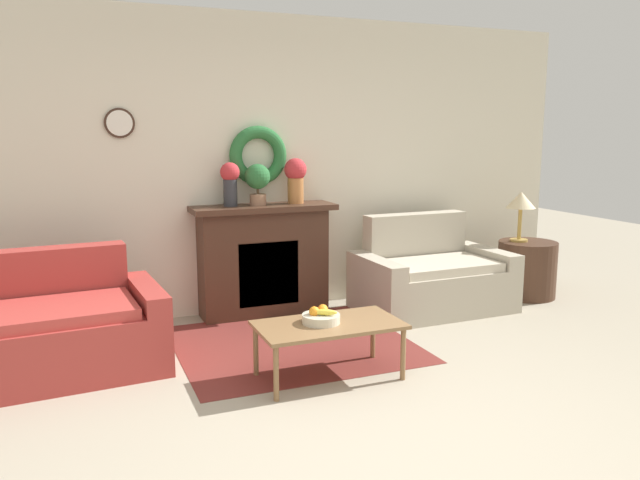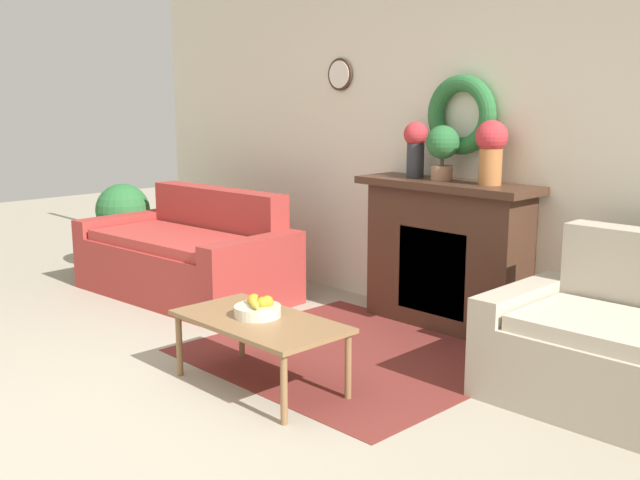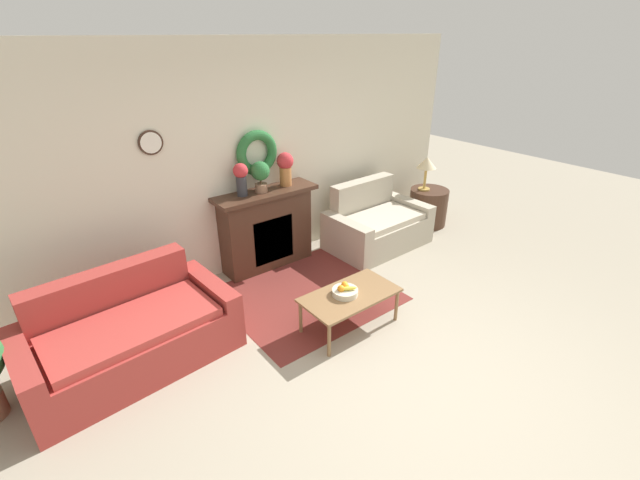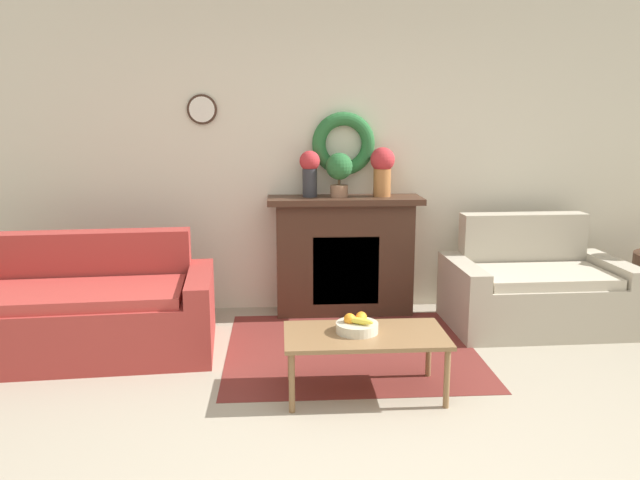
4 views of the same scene
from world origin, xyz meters
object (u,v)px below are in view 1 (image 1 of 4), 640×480
(couch_left, at_px, (28,333))
(vase_on_mantel_right, at_px, (295,177))
(potted_plant_on_mantel, at_px, (258,180))
(table_lamp, at_px, (521,203))
(fruit_bowl, at_px, (321,317))
(vase_on_mantel_left, at_px, (230,181))
(loveseat_right, at_px, (431,278))
(coffee_table, at_px, (329,328))
(fireplace, at_px, (264,259))
(side_table_by_loveseat, at_px, (527,269))

(couch_left, xyz_separation_m, vase_on_mantel_right, (2.25, 0.80, 0.95))
(potted_plant_on_mantel, bearing_deg, table_lamp, -7.60)
(fruit_bowl, distance_m, potted_plant_on_mantel, 1.77)
(couch_left, bearing_deg, potted_plant_on_mantel, 18.25)
(fruit_bowl, xyz_separation_m, vase_on_mantel_right, (0.40, 1.60, 0.82))
(vase_on_mantel_right, bearing_deg, vase_on_mantel_left, 180.00)
(couch_left, relative_size, table_lamp, 3.66)
(loveseat_right, bearing_deg, fruit_bowl, -145.30)
(coffee_table, distance_m, fruit_bowl, 0.10)
(loveseat_right, bearing_deg, fireplace, 162.61)
(coffee_table, height_order, potted_plant_on_mantel, potted_plant_on_mantel)
(fruit_bowl, height_order, potted_plant_on_mantel, potted_plant_on_mantel)
(fireplace, distance_m, vase_on_mantel_right, 0.80)
(side_table_by_loveseat, bearing_deg, potted_plant_on_mantel, 171.40)
(couch_left, relative_size, potted_plant_on_mantel, 4.97)
(couch_left, distance_m, table_lamp, 4.57)
(loveseat_right, distance_m, vase_on_mantel_left, 2.07)
(table_lamp, relative_size, potted_plant_on_mantel, 1.36)
(table_lamp, relative_size, vase_on_mantel_right, 1.22)
(fruit_bowl, relative_size, side_table_by_loveseat, 0.45)
(vase_on_mantel_right, bearing_deg, fireplace, -178.98)
(fireplace, xyz_separation_m, side_table_by_loveseat, (2.65, -0.42, -0.23))
(couch_left, relative_size, vase_on_mantel_right, 4.45)
(side_table_by_loveseat, height_order, vase_on_mantel_right, vase_on_mantel_right)
(coffee_table, relative_size, fruit_bowl, 3.79)
(potted_plant_on_mantel, bearing_deg, vase_on_mantel_right, 3.14)
(loveseat_right, height_order, coffee_table, loveseat_right)
(side_table_by_loveseat, relative_size, potted_plant_on_mantel, 1.57)
(couch_left, bearing_deg, fruit_bowl, -27.62)
(fireplace, relative_size, vase_on_mantel_right, 3.14)
(couch_left, distance_m, fruit_bowl, 2.01)
(couch_left, distance_m, coffee_table, 2.06)
(table_lamp, distance_m, vase_on_mantel_right, 2.31)
(couch_left, relative_size, side_table_by_loveseat, 3.16)
(loveseat_right, bearing_deg, potted_plant_on_mantel, 163.58)
(table_lamp, distance_m, potted_plant_on_mantel, 2.66)
(fireplace, bearing_deg, fruit_bowl, -93.08)
(fruit_bowl, relative_size, vase_on_mantel_right, 0.63)
(vase_on_mantel_left, bearing_deg, fireplace, -1.11)
(vase_on_mantel_left, bearing_deg, coffee_table, -81.08)
(vase_on_mantel_left, bearing_deg, table_lamp, -7.35)
(couch_left, bearing_deg, side_table_by_loveseat, 0.41)
(table_lamp, bearing_deg, vase_on_mantel_right, 170.70)
(coffee_table, xyz_separation_m, vase_on_mantel_left, (-0.25, 1.62, 0.88))
(vase_on_mantel_right, xyz_separation_m, potted_plant_on_mantel, (-0.36, -0.02, -0.02))
(loveseat_right, height_order, vase_on_mantel_left, vase_on_mantel_left)
(loveseat_right, bearing_deg, vase_on_mantel_left, 164.96)
(coffee_table, distance_m, vase_on_mantel_left, 1.87)
(table_lamp, bearing_deg, side_table_by_loveseat, -38.66)
(couch_left, xyz_separation_m, table_lamp, (4.50, 0.43, 0.66))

